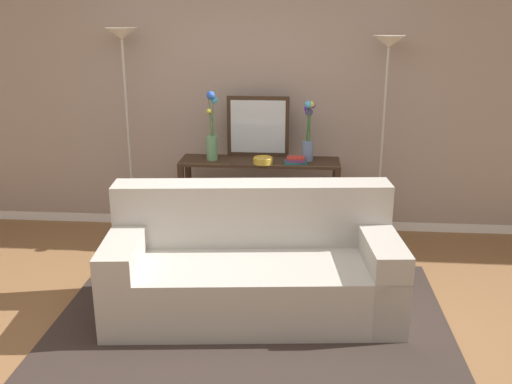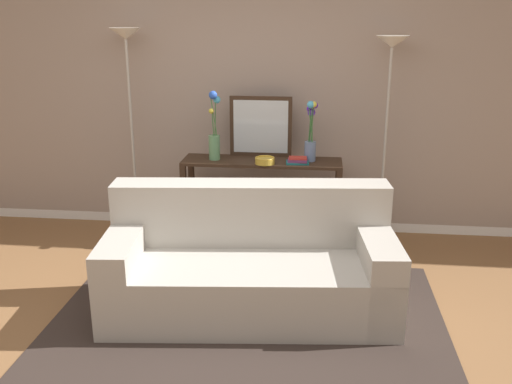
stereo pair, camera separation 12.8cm
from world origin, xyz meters
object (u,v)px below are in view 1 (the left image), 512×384
object	(u,v)px
vase_tall_flowers	(212,135)
vase_short_flowers	(308,135)
couch	(253,268)
book_stack	(296,160)
floor_lamp_left	(124,76)
floor_lamp_right	(386,83)
wall_mirror	(258,127)
book_row_under_console	(222,233)
console_table	(260,185)
fruit_bowl	(263,160)

from	to	relation	value
vase_tall_flowers	vase_short_flowers	bearing A→B (deg)	3.14
couch	book_stack	size ratio (longest dim) A/B	10.11
floor_lamp_left	floor_lamp_right	distance (m)	2.32
floor_lamp_right	vase_tall_flowers	bearing A→B (deg)	-175.77
wall_mirror	book_row_under_console	xyz separation A→B (m)	(-0.33, -0.16, -1.00)
wall_mirror	vase_tall_flowers	bearing A→B (deg)	-156.27
floor_lamp_left	vase_tall_flowers	xyz separation A→B (m)	(0.80, -0.11, -0.51)
couch	vase_short_flowers	distance (m)	1.53
couch	vase_tall_flowers	distance (m)	1.51
couch	book_stack	bearing A→B (deg)	76.88
console_table	wall_mirror	xyz separation A→B (m)	(-0.03, 0.16, 0.51)
console_table	floor_lamp_left	world-z (taller)	floor_lamp_left
vase_tall_flowers	fruit_bowl	xyz separation A→B (m)	(0.47, -0.10, -0.19)
floor_lamp_left	book_stack	size ratio (longest dim) A/B	9.37
console_table	wall_mirror	bearing A→B (deg)	100.06
fruit_bowl	book_row_under_console	size ratio (longest dim) A/B	0.38
book_row_under_console	vase_tall_flowers	bearing A→B (deg)	-163.50
fruit_bowl	book_row_under_console	xyz separation A→B (m)	(-0.40, 0.12, -0.75)
vase_short_flowers	fruit_bowl	distance (m)	0.47
couch	vase_short_flowers	xyz separation A→B (m)	(0.39, 1.30, 0.70)
wall_mirror	book_row_under_console	distance (m)	1.06
console_table	floor_lamp_right	distance (m)	1.43
vase_tall_flowers	book_stack	world-z (taller)	vase_tall_flowers
book_stack	vase_short_flowers	bearing A→B (deg)	46.34
vase_tall_flowers	floor_lamp_left	bearing A→B (deg)	171.99
couch	fruit_bowl	distance (m)	1.26
console_table	couch	bearing A→B (deg)	-87.92
vase_tall_flowers	fruit_bowl	world-z (taller)	vase_tall_flowers
floor_lamp_left	book_row_under_console	world-z (taller)	floor_lamp_left
vase_tall_flowers	book_row_under_console	distance (m)	0.95
wall_mirror	book_row_under_console	bearing A→B (deg)	-154.90
couch	floor_lamp_right	world-z (taller)	floor_lamp_right
book_stack	floor_lamp_right	bearing A→B (deg)	13.05
wall_mirror	book_stack	xyz separation A→B (m)	(0.35, -0.24, -0.25)
couch	console_table	world-z (taller)	couch
book_row_under_console	wall_mirror	bearing A→B (deg)	25.10
floor_lamp_right	vase_tall_flowers	xyz separation A→B (m)	(-1.52, -0.11, -0.46)
floor_lamp_right	vase_short_flowers	distance (m)	0.80
floor_lamp_right	floor_lamp_left	bearing A→B (deg)	180.00
floor_lamp_right	vase_tall_flowers	world-z (taller)	floor_lamp_right
couch	floor_lamp_left	world-z (taller)	floor_lamp_left
vase_short_flowers	fruit_bowl	bearing A→B (deg)	-159.76
vase_tall_flowers	book_stack	xyz separation A→B (m)	(0.75, -0.07, -0.20)
floor_lamp_right	book_stack	xyz separation A→B (m)	(-0.77, -0.18, -0.66)
floor_lamp_left	couch	bearing A→B (deg)	-47.14
book_stack	book_row_under_console	bearing A→B (deg)	172.90
couch	wall_mirror	size ratio (longest dim) A/B	3.65
console_table	vase_short_flowers	xyz separation A→B (m)	(0.43, 0.03, 0.47)
floor_lamp_right	vase_short_flowers	world-z (taller)	floor_lamp_right
floor_lamp_left	wall_mirror	bearing A→B (deg)	3.03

